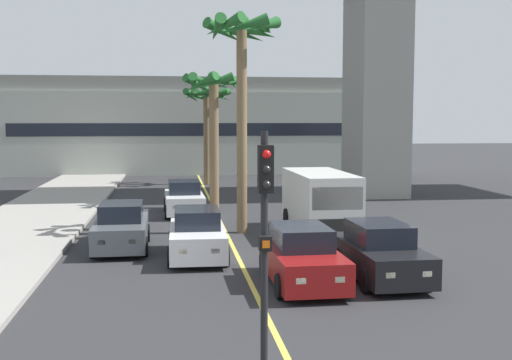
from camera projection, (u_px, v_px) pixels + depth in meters
lane_stripe_center at (224, 228)px, 26.02m from camera, size 0.14×56.00×0.01m
pier_building_backdrop at (196, 126)px, 53.98m from camera, size 31.93×8.04×7.72m
car_queue_front at (184, 199)px, 29.67m from camera, size 1.92×4.14×1.56m
car_queue_second at (380, 253)px, 17.61m from camera, size 1.90×4.13×1.56m
car_queue_third at (197, 235)px, 20.37m from camera, size 1.88×4.13×1.56m
car_queue_fourth at (302, 258)px, 17.06m from camera, size 1.87×4.12×1.56m
car_queue_fifth at (121, 228)px, 21.74m from camera, size 1.87×4.12×1.56m
delivery_van at (320, 200)px, 24.74m from camera, size 2.20×5.27×2.36m
traffic_light_median_near at (265, 224)px, 10.33m from camera, size 0.24×0.37×4.20m
palm_tree_near_median at (214, 102)px, 31.49m from camera, size 3.15×3.15×6.73m
palm_tree_mid_median at (207, 105)px, 43.00m from camera, size 3.30×3.34×6.55m
palm_tree_far_median at (242, 58)px, 24.31m from camera, size 3.05×3.06×8.34m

